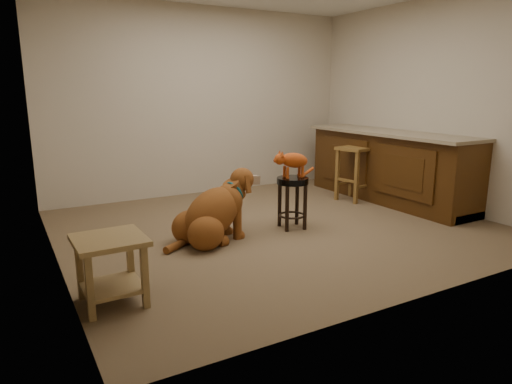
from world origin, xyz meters
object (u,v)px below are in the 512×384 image
golden_retriever (213,214)px  wood_stool (354,173)px  tabby_kitten (292,161)px  side_table (111,260)px  padded_stool (292,192)px

golden_retriever → wood_stool: bearing=2.3°
tabby_kitten → golden_retriever: bearing=-169.8°
side_table → wood_stool: bearing=23.3°
padded_stool → golden_retriever: (-0.94, 0.00, -0.12)m
wood_stool → tabby_kitten: tabby_kitten is taller
padded_stool → golden_retriever: size_ratio=0.48×
wood_stool → tabby_kitten: (-1.45, -0.65, 0.36)m
side_table → tabby_kitten: bearing=22.7°
padded_stool → wood_stool: 1.58m
wood_stool → side_table: 3.86m
wood_stool → tabby_kitten: 1.63m
golden_retriever → tabby_kitten: (0.92, -0.00, 0.46)m
wood_stool → tabby_kitten: size_ratio=1.37×
wood_stool → golden_retriever: size_ratio=0.62×
wood_stool → tabby_kitten: bearing=-155.9°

